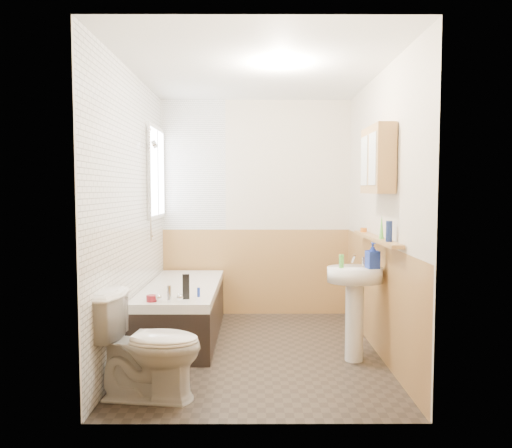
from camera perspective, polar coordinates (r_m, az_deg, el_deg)
The scene contains 26 objects.
floor at distance 4.66m, azimuth 0.01°, elevation -14.38°, with size 2.80×2.80×0.00m, color #29231D.
ceiling at distance 4.55m, azimuth 0.01°, elevation 17.10°, with size 2.80×2.80×0.00m, color white.
wall_back at distance 5.84m, azimuth -0.04°, elevation 1.82°, with size 2.20×0.02×2.50m, color beige.
wall_front at distance 3.02m, azimuth 0.09°, elevation -0.12°, with size 2.20×0.02×2.50m, color beige.
wall_left at distance 4.57m, azimuth -14.07°, elevation 1.12°, with size 0.02×2.80×2.50m, color beige.
wall_right at distance 4.57m, azimuth 14.06°, elevation 1.13°, with size 0.02×2.80×2.50m, color beige.
wainscot_right at distance 4.66m, azimuth 13.64°, elevation -8.12°, with size 0.01×2.80×1.00m, color #B18348.
wainscot_front at distance 3.19m, azimuth 0.09°, elevation -13.67°, with size 2.20×0.01×1.00m, color #B18348.
wainscot_back at distance 5.89m, azimuth -0.04°, elevation -5.49°, with size 2.20×0.01×1.00m, color #B18348.
tile_cladding_left at distance 4.56m, azimuth -13.80°, elevation 1.12°, with size 0.01×2.80×2.50m, color white.
tile_return_back at distance 5.86m, azimuth -7.19°, elevation 6.68°, with size 0.75×0.01×1.50m, color white.
window at distance 5.48m, azimuth -11.26°, elevation 5.79°, with size 0.03×0.79×0.99m.
bathtub at distance 5.09m, azimuth -8.37°, elevation -9.64°, with size 0.70×1.75×0.66m.
shower_riser at distance 5.06m, azimuth -11.90°, elevation 5.72°, with size 0.10×0.08×1.15m.
toilet at distance 3.67m, azimuth -12.23°, elevation -13.43°, with size 0.43×0.76×0.75m, color white.
sink at distance 4.37m, azimuth 11.20°, elevation -7.87°, with size 0.47×0.38×0.91m.
pine_shelf at distance 4.45m, azimuth 13.52°, elevation -1.61°, with size 0.10×1.37×0.03m, color #B18348.
medicine_cabinet at distance 4.32m, azimuth 13.68°, elevation 7.12°, with size 0.16×0.62×0.56m.
foam_can at distance 4.04m, azimuth 14.96°, elevation -0.81°, with size 0.05×0.05×0.16m, color navy.
green_bottle at distance 4.26m, azimuth 14.16°, elevation -0.31°, with size 0.04×0.04×0.20m, color #59C647.
black_jar at distance 4.92m, azimuth 12.20°, elevation -0.66°, with size 0.06×0.06×0.04m, color orange.
soap_bottle at distance 4.29m, azimuth 13.18°, elevation -4.30°, with size 0.10×0.22×0.10m, color #19339E.
clear_bottle at distance 4.26m, azimuth 9.74°, elevation -4.23°, with size 0.04×0.04×0.11m, color #59C647.
blue_gel at distance 4.36m, azimuth -8.02°, elevation -7.10°, with size 0.06×0.04×0.22m, color black.
cream_jar at distance 4.33m, azimuth -11.85°, elevation -8.32°, with size 0.09×0.09×0.05m, color maroon.
orange_bottle at distance 4.45m, azimuth -6.58°, elevation -7.76°, with size 0.03×0.03×0.08m, color #19339E.
Camera 1 is at (-0.01, -4.43, 1.46)m, focal length 35.00 mm.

